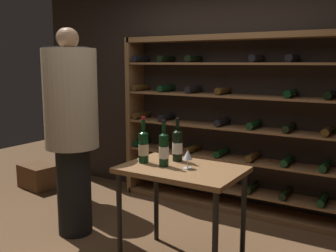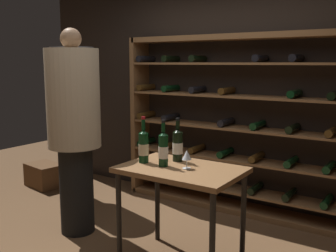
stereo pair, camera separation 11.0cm
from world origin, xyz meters
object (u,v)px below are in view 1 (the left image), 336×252
Objects in this scene: person_guest_khaki at (69,108)px; wine_bottle_amber_reserve at (144,146)px; wine_bottle_gold_foil at (177,145)px; tasting_table at (182,180)px; person_guest_plum_blouse at (72,123)px; wine_rack at (236,126)px; wine_crate at (38,176)px; wine_glass_stemmed_right at (188,156)px; wine_bottle_black_capsule at (164,149)px.

person_guest_khaki reaches higher than wine_bottle_amber_reserve.
tasting_table is at bearing -49.97° from wine_bottle_gold_foil.
person_guest_plum_blouse is 5.08× the size of wine_bottle_amber_reserve.
person_guest_khaki reaches higher than tasting_table.
wine_rack is 1.76m from person_guest_plum_blouse.
wine_rack is 7.75× the size of wine_bottle_gold_foil.
wine_crate is at bearing -165.91° from wine_rack.
wine_bottle_gold_foil is at bearing 138.60° from wine_glass_stemmed_right.
wine_bottle_gold_foil is at bearing -13.08° from wine_crate.
wine_rack is 1.45× the size of person_guest_plum_blouse.
person_guest_khaki is 5.28× the size of wine_bottle_amber_reserve.
wine_rack is at bearing 24.09° from person_guest_khaki.
wine_glass_stemmed_right is (0.19, -0.17, -0.03)m from wine_bottle_gold_foil.
wine_bottle_gold_foil reaches higher than wine_glass_stemmed_right.
wine_bottle_gold_foil is (0.21, 0.20, -0.00)m from wine_bottle_amber_reserve.
tasting_table is 0.48× the size of person_guest_plum_blouse.
wine_crate is (-2.61, 0.74, -0.57)m from tasting_table.
person_guest_plum_blouse is at bearing -27.71° from wine_crate.
person_guest_khaki is at bearing -8.98° from person_guest_plum_blouse.
tasting_table is at bearing 6.30° from wine_bottle_amber_reserve.
person_guest_plum_blouse is 0.95m from person_guest_khaki.
wine_crate is 1.28× the size of wine_bottle_black_capsule.
wine_bottle_gold_foil is (1.05, 0.18, -0.12)m from person_guest_plum_blouse.
wine_rack is 1.43m from wine_bottle_amber_reserve.
wine_crate is 2.87m from wine_glass_stemmed_right.
wine_rack is 1.94m from person_guest_khaki.
tasting_table is (0.09, -1.37, -0.23)m from wine_rack.
wine_crate is at bearing 164.25° from tasting_table.
person_guest_plum_blouse is 5.34× the size of wine_bottle_gold_foil.
wine_bottle_black_capsule is (-0.14, -0.04, 0.24)m from tasting_table.
wine_rack is 1.38m from wine_glass_stemmed_right.
person_guest_khaki is (-0.70, 0.64, 0.04)m from person_guest_plum_blouse.
wine_bottle_black_capsule is (1.74, -0.67, -0.16)m from person_guest_khaki.
wine_bottle_amber_reserve is at bearing -175.58° from wine_glass_stemmed_right.
person_guest_plum_blouse reaches higher than wine_bottle_amber_reserve.
wine_glass_stemmed_right is (1.93, -0.64, -0.19)m from person_guest_khaki.
person_guest_plum_blouse is 4.07× the size of wine_crate.
wine_rack is at bearing 79.96° from wine_bottle_amber_reserve.
person_guest_khaki is at bearing -157.57° from wine_rack.
person_guest_khaki is at bearing -8.21° from wine_crate.
tasting_table is at bearing -16.89° from person_guest_khaki.
wine_bottle_amber_reserve is at bearing -18.85° from wine_crate.
wine_bottle_black_capsule is (0.20, -0.00, 0.00)m from wine_bottle_amber_reserve.
wine_bottle_black_capsule is at bearing -169.84° from wine_glass_stemmed_right.
wine_bottle_amber_reserve reaches higher than tasting_table.
tasting_table is 6.38× the size of wine_glass_stemmed_right.
tasting_table is 1.24m from person_guest_plum_blouse.
person_guest_plum_blouse is at bearing -179.32° from tasting_table.
wine_bottle_black_capsule is at bearing -147.77° from person_guest_plum_blouse.
tasting_table is 0.32m from wine_bottle_gold_foil.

